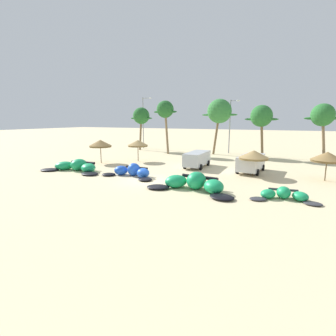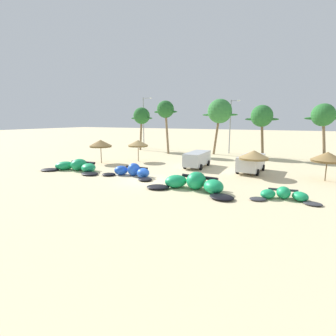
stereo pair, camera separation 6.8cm
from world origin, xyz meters
name	(u,v)px [view 1 (the left image)]	position (x,y,z in m)	size (l,w,h in m)	color
ground_plane	(147,181)	(0.00, 0.00, 0.00)	(260.00, 260.00, 0.00)	beige
kite_far_left	(76,166)	(-9.65, 0.83, 0.50)	(8.08, 3.88, 1.29)	black
kite_left	(132,171)	(-2.40, 1.11, 0.50)	(6.31, 3.06, 1.30)	black
kite_left_of_center	(194,183)	(5.16, -1.19, 0.56)	(7.87, 3.96, 1.45)	black
kite_center	(284,195)	(11.91, -0.79, 0.34)	(4.97, 2.60, 0.89)	#333338
beach_umbrella_near_van	(100,143)	(-10.73, 6.42, 2.59)	(2.97, 2.97, 3.07)	brown
beach_umbrella_middle	(138,143)	(-6.98, 9.67, 2.49)	(2.80, 2.80, 2.94)	brown
beach_umbrella_near_palms	(254,155)	(8.74, 6.34, 2.22)	(2.98, 2.98, 2.68)	brown
beach_umbrella_outermost	(327,157)	(15.19, 7.30, 2.29)	(2.88, 2.88, 2.76)	brown
parked_van	(251,162)	(8.20, 8.74, 1.09)	(2.58, 5.28, 1.84)	silver
parked_car_second	(197,158)	(1.85, 9.01, 1.09)	(2.26, 5.15, 1.84)	#B2B7BC
palm_leftmost	(141,116)	(-13.75, 21.84, 6.27)	(4.58, 3.05, 7.90)	brown
palm_left	(165,110)	(-7.26, 18.77, 7.19)	(4.23, 2.82, 8.76)	#7F6647
palm_left_of_gap	(219,112)	(1.10, 21.51, 6.95)	(5.81, 3.88, 8.95)	brown
palm_center_left	(261,117)	(7.69, 20.29, 6.12)	(4.76, 3.17, 7.80)	brown
palm_center_right	(323,116)	(15.43, 19.56, 6.19)	(4.45, 2.97, 7.78)	#7F6647
lamppost_west	(144,120)	(-14.88, 24.68, 5.54)	(2.09, 0.24, 9.92)	gray
lamppost_west_center	(230,124)	(2.42, 23.92, 4.96)	(1.58, 0.24, 8.90)	gray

